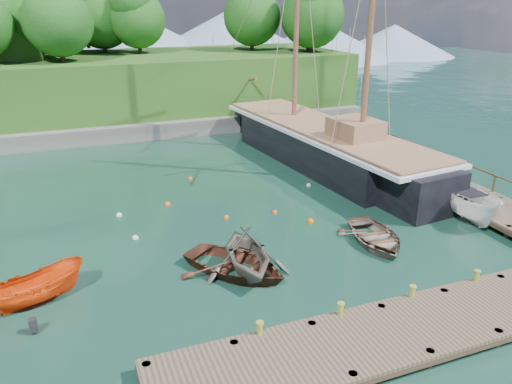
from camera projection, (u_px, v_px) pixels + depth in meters
ground at (301, 258)px, 22.22m from camera, size 160.00×160.00×0.00m
dock_near at (437, 322)px, 17.10m from camera, size 20.00×3.20×1.10m
dock_east at (414, 171)px, 32.04m from camera, size 3.20×24.00×1.10m
bollard_0 at (260, 349)px, 16.44m from camera, size 0.26×0.26×0.45m
bollard_1 at (339, 328)px, 17.46m from camera, size 0.26×0.26×0.45m
bollard_2 at (410, 310)px, 18.47m from camera, size 0.26×0.26×0.45m
bollard_3 at (473, 294)px, 19.49m from camera, size 0.26×0.26×0.45m
rowboat_0 at (236, 273)px, 20.98m from camera, size 5.50×5.79×0.98m
rowboat_1 at (247, 273)px, 20.96m from camera, size 3.91×4.42×2.18m
rowboat_2 at (375, 241)px, 23.73m from camera, size 3.26×4.28×0.83m
rowboat_3 at (375, 244)px, 23.43m from camera, size 3.35×4.32×0.82m
motorboat_orange at (39, 302)px, 18.95m from camera, size 3.98×2.57×1.44m
cabin_boat_white at (464, 217)px, 26.37m from camera, size 3.02×5.56×2.03m
schooner at (324, 148)px, 34.46m from camera, size 7.17×27.95×20.56m
mooring_buoy_0 at (135, 238)px, 23.99m from camera, size 0.31×0.31×0.31m
mooring_buoy_1 at (226, 218)px, 26.22m from camera, size 0.30×0.30×0.30m
mooring_buoy_2 at (275, 213)px, 26.84m from camera, size 0.31×0.31×0.31m
mooring_buoy_3 at (309, 186)px, 30.76m from camera, size 0.27×0.27×0.27m
mooring_buoy_4 at (168, 205)px, 27.87m from camera, size 0.35×0.35×0.35m
mooring_buoy_5 at (190, 179)px, 31.87m from camera, size 0.32×0.32×0.32m
mooring_buoy_6 at (119, 216)px, 26.50m from camera, size 0.32×0.32×0.32m
mooring_buoy_7 at (310, 222)px, 25.75m from camera, size 0.37×0.37×0.37m
headland at (9, 64)px, 43.10m from camera, size 51.00×19.31×12.90m
distant_ridge at (139, 40)px, 82.90m from camera, size 117.00×40.00×10.00m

